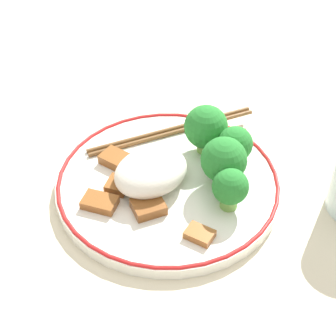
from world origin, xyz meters
TOP-DOWN VIEW (x-y plane):
  - ground_plane at (0.00, 0.00)m, footprint 3.00×3.00m
  - plate at (0.00, 0.00)m, footprint 0.26×0.26m
  - rice_mound at (-0.02, 0.01)m, footprint 0.09×0.07m
  - broccoli_back_left at (0.03, -0.07)m, footprint 0.04×0.04m
  - broccoli_back_center at (0.04, -0.04)m, footprint 0.05×0.05m
  - broccoli_back_right at (0.08, -0.03)m, footprint 0.04×0.04m
  - broccoli_mid_left at (0.07, 0.01)m, footprint 0.05×0.05m
  - meat_near_front at (-0.08, 0.02)m, footprint 0.04×0.05m
  - meat_near_left at (-0.05, 0.03)m, footprint 0.03×0.03m
  - meat_near_right at (-0.05, -0.02)m, footprint 0.04×0.04m
  - meat_near_back at (-0.02, 0.03)m, footprint 0.03×0.04m
  - meat_on_rice_edge at (-0.03, 0.07)m, footprint 0.03×0.04m
  - meat_mid_left at (0.01, 0.01)m, footprint 0.04×0.04m
  - meat_mid_right at (-0.03, -0.09)m, footprint 0.03×0.03m
  - chopsticks at (0.06, 0.07)m, footprint 0.22×0.08m

SIDE VIEW (x-z plane):
  - ground_plane at x=0.00m, z-range 0.00..0.00m
  - plate at x=0.00m, z-range 0.00..0.02m
  - chopsticks at x=0.06m, z-range 0.01..0.02m
  - meat_mid_left at x=0.01m, z-range 0.01..0.02m
  - meat_mid_right at x=-0.03m, z-range 0.01..0.02m
  - meat_near_front at x=-0.08m, z-range 0.01..0.02m
  - meat_near_left at x=-0.05m, z-range 0.01..0.03m
  - meat_on_rice_edge at x=-0.03m, z-range 0.01..0.03m
  - meat_near_right at x=-0.05m, z-range 0.01..0.03m
  - meat_near_back at x=-0.02m, z-range 0.01..0.03m
  - rice_mound at x=-0.02m, z-range 0.01..0.06m
  - broccoli_back_left at x=0.03m, z-range 0.02..0.07m
  - broccoli_back_right at x=0.08m, z-range 0.02..0.07m
  - broccoli_mid_left at x=0.07m, z-range 0.02..0.08m
  - broccoli_back_center at x=0.04m, z-range 0.02..0.08m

